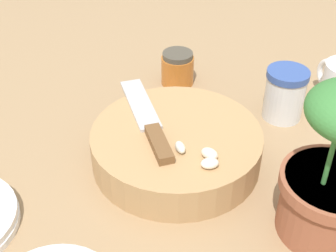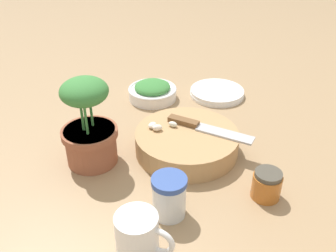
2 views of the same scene
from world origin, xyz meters
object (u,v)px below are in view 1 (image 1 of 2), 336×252
object	(u,v)px
garlic_cloves	(201,156)
potted_herb	(336,176)
chef_knife	(149,122)
spice_jar	(285,94)
cutting_board	(176,147)
honey_jar	(178,68)

from	to	relation	value
garlic_cloves	potted_herb	size ratio (longest dim) A/B	0.36
chef_knife	spice_jar	bearing A→B (deg)	6.93
cutting_board	potted_herb	world-z (taller)	potted_herb
cutting_board	chef_knife	distance (m)	0.06
garlic_cloves	potted_herb	world-z (taller)	potted_herb
spice_jar	honey_jar	distance (m)	0.21
honey_jar	potted_herb	distance (m)	0.41
garlic_cloves	honey_jar	distance (m)	0.30
potted_herb	garlic_cloves	bearing A→B (deg)	-70.74
cutting_board	honey_jar	bearing A→B (deg)	-136.93
cutting_board	garlic_cloves	size ratio (longest dim) A/B	3.25
garlic_cloves	honey_jar	bearing A→B (deg)	-130.23
cutting_board	chef_knife	xyz separation A→B (m)	(0.01, -0.04, 0.03)
chef_knife	spice_jar	world-z (taller)	spice_jar
spice_jar	garlic_cloves	bearing A→B (deg)	4.46
garlic_cloves	chef_knife	bearing A→B (deg)	-93.43
honey_jar	potted_herb	bearing A→B (deg)	70.95
spice_jar	honey_jar	xyz separation A→B (m)	(0.05, -0.21, -0.01)
chef_knife	garlic_cloves	distance (m)	0.11
chef_knife	potted_herb	distance (m)	0.28
chef_knife	potted_herb	world-z (taller)	potted_herb
potted_herb	honey_jar	bearing A→B (deg)	-109.05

